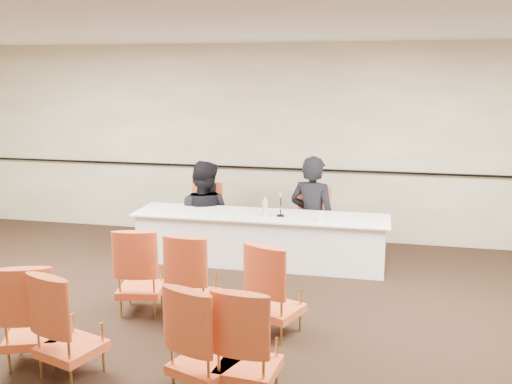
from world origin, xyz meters
TOP-DOWN VIEW (x-y plane):
  - floor at (0.00, 0.00)m, footprint 10.00×10.00m
  - ceiling at (0.00, 0.00)m, footprint 10.00×10.00m
  - wall_back at (0.00, 4.00)m, footprint 10.00×0.04m
  - wall_rail at (0.00, 3.96)m, footprint 9.80×0.04m
  - panel_table at (0.07, 2.62)m, footprint 3.43×0.83m
  - panelist_main at (0.71, 3.15)m, footprint 0.78×0.62m
  - panelist_main_chair at (0.71, 3.15)m, footprint 0.50×0.50m
  - panelist_second at (-0.90, 3.14)m, footprint 0.94×0.76m
  - panelist_second_chair at (-0.90, 3.14)m, footprint 0.50×0.50m
  - papers at (0.64, 2.62)m, footprint 0.34×0.27m
  - microphone at (0.36, 2.57)m, footprint 0.14×0.22m
  - water_bottle at (0.15, 2.59)m, footprint 0.09×0.09m
  - drinking_glass at (0.16, 2.55)m, footprint 0.07×0.07m
  - coffee_cup at (0.90, 2.46)m, footprint 0.10×0.10m
  - aud_chair_front_left at (-0.83, 0.76)m, footprint 0.58×0.58m
  - aud_chair_front_mid at (-0.21, 0.68)m, footprint 0.53×0.53m
  - aud_chair_front_right at (0.68, 0.54)m, footprint 0.65×0.65m
  - aud_chair_back_left at (-0.85, -0.64)m, footprint 0.63×0.63m
  - aud_chair_back_mid at (0.34, -0.67)m, footprint 0.65×0.65m
  - aud_chair_back_right at (0.69, -0.62)m, footprint 0.54×0.54m
  - aud_chair_extra at (-1.29, -0.50)m, footprint 0.64×0.64m

SIDE VIEW (x-z plane):
  - floor at x=0.00m, z-range 0.00..0.00m
  - panel_table at x=0.07m, z-range 0.00..0.69m
  - panelist_second at x=-0.90m, z-range -0.52..1.31m
  - panelist_main_chair at x=0.71m, z-range 0.00..0.95m
  - panelist_second_chair at x=-0.90m, z-range 0.00..0.95m
  - aud_chair_front_left at x=-0.83m, z-range 0.00..0.95m
  - aud_chair_front_mid at x=-0.21m, z-range 0.00..0.95m
  - aud_chair_front_right at x=0.68m, z-range 0.00..0.95m
  - aud_chair_back_left at x=-0.85m, z-range 0.00..0.95m
  - aud_chair_back_mid at x=0.34m, z-range 0.00..0.95m
  - aud_chair_back_right at x=0.69m, z-range 0.00..0.95m
  - aud_chair_extra at x=-1.29m, z-range 0.00..0.95m
  - panelist_main at x=0.71m, z-range -0.43..1.43m
  - papers at x=0.64m, z-range 0.69..0.69m
  - drinking_glass at x=0.16m, z-range 0.69..0.79m
  - coffee_cup at x=0.90m, z-range 0.69..0.80m
  - water_bottle at x=0.15m, z-range 0.69..0.93m
  - microphone at x=0.36m, z-range 0.69..0.98m
  - wall_rail at x=0.00m, z-range 1.09..1.11m
  - wall_back at x=0.00m, z-range 0.00..3.00m
  - ceiling at x=0.00m, z-range 3.00..3.00m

